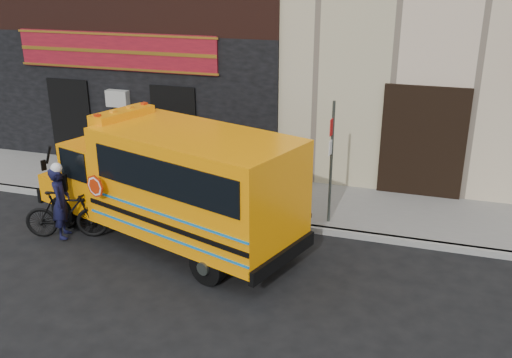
{
  "coord_description": "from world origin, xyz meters",
  "views": [
    {
      "loc": [
        4.15,
        -9.69,
        6.1
      ],
      "look_at": [
        0.49,
        1.85,
        1.5
      ],
      "focal_mm": 40.0,
      "sensor_mm": 36.0,
      "label": 1
    }
  ],
  "objects_px": {
    "bicycle": "(66,214)",
    "cyclist": "(61,204)",
    "school_bus": "(174,182)",
    "sign_pole": "(331,160)"
  },
  "relations": [
    {
      "from": "sign_pole",
      "to": "bicycle",
      "type": "relative_size",
      "value": 1.63
    },
    {
      "from": "school_bus",
      "to": "sign_pole",
      "type": "height_order",
      "value": "sign_pole"
    },
    {
      "from": "bicycle",
      "to": "cyclist",
      "type": "bearing_deg",
      "value": 127.88
    },
    {
      "from": "cyclist",
      "to": "bicycle",
      "type": "bearing_deg",
      "value": -57.04
    },
    {
      "from": "sign_pole",
      "to": "bicycle",
      "type": "height_order",
      "value": "sign_pole"
    },
    {
      "from": "school_bus",
      "to": "bicycle",
      "type": "height_order",
      "value": "school_bus"
    },
    {
      "from": "bicycle",
      "to": "school_bus",
      "type": "bearing_deg",
      "value": -96.24
    },
    {
      "from": "sign_pole",
      "to": "cyclist",
      "type": "distance_m",
      "value": 6.39
    },
    {
      "from": "bicycle",
      "to": "cyclist",
      "type": "height_order",
      "value": "cyclist"
    },
    {
      "from": "bicycle",
      "to": "sign_pole",
      "type": "bearing_deg",
      "value": -85.32
    }
  ]
}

